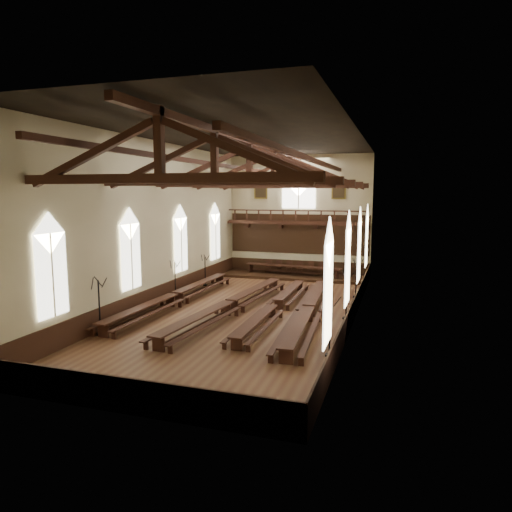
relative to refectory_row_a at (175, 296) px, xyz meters
The scene contains 21 objects.
ground 4.99m from the refectory_row_a, ahead, with size 26.00×26.00×0.00m, color brown.
room_walls 7.71m from the refectory_row_a, ahead, with size 26.00×26.00×26.00m.
wainscot_band 4.96m from the refectory_row_a, ahead, with size 12.00×26.00×1.20m.
side_windows 5.90m from the refectory_row_a, ahead, with size 11.85×19.80×4.50m.
end_window 15.19m from the refectory_row_a, 68.71° to the left, with size 2.80×0.12×3.80m.
minstrels_gallery 13.84m from the refectory_row_a, 68.34° to the left, with size 11.80×1.24×3.70m.
portraits 15.14m from the refectory_row_a, 68.71° to the left, with size 7.75×0.09×1.45m.
roof_trusses 9.13m from the refectory_row_a, ahead, with size 11.70×25.70×2.80m.
refectory_row_a is the anchor object (origin of this frame).
refectory_row_b 4.09m from the refectory_row_a, 12.17° to the right, with size 2.26×14.70×0.77m.
refectory_row_c 6.47m from the refectory_row_a, ahead, with size 1.39×13.66×0.67m.
refectory_row_d 8.53m from the refectory_row_a, ahead, with size 1.99×14.56×0.76m.
dais 12.23m from the refectory_row_a, 66.66° to the left, with size 11.40×3.20×0.21m, color black.
high_table 12.22m from the refectory_row_a, 66.66° to the left, with size 8.09×1.69×0.75m.
high_chairs 12.95m from the refectory_row_a, 68.04° to the left, with size 4.99×0.50×1.06m.
candelabrum_left_near 6.61m from the refectory_row_a, 95.17° to the right, with size 0.82×0.88×2.88m.
candelabrum_left_mid 1.38m from the refectory_row_a, 115.91° to the left, with size 0.75×0.78×2.59m.
candelabrum_left_far 5.99m from the refectory_row_a, 95.70° to the left, with size 0.68×0.71×2.35m.
candelabrum_right_near 12.16m from the refectory_row_a, 30.21° to the right, with size 0.77×0.79×2.63m.
candelabrum_right_mid 10.51m from the refectory_row_a, ahead, with size 0.74×0.85×2.78m.
candelabrum_right_far 11.82m from the refectory_row_a, 27.23° to the left, with size 0.75×0.80×2.62m.
Camera 1 is at (8.23, -24.60, 6.90)m, focal length 32.00 mm.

